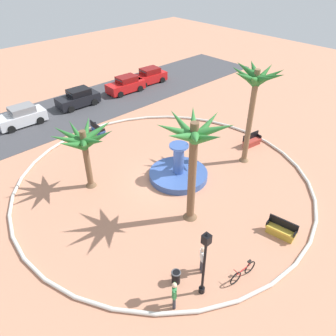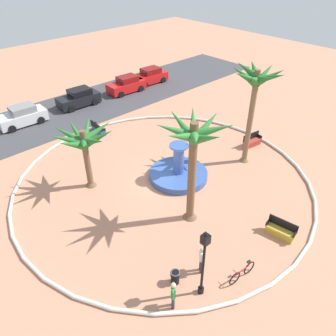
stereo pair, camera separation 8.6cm
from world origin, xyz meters
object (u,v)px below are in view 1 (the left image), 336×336
at_px(palm_tree_by_curb, 84,142).
at_px(trash_bin, 176,277).
at_px(parked_car_leftmost, 22,116).
at_px(bicycle_red_frame, 243,272).
at_px(parked_car_rightmost, 149,76).
at_px(person_cyclist_photo, 174,294).
at_px(bench_east, 252,141).
at_px(lamppost, 205,259).
at_px(parked_car_second, 78,98).
at_px(palm_tree_near_fountain, 194,144).
at_px(bench_west, 98,130).
at_px(bench_north, 281,231).
at_px(palm_tree_mid_plaza, 255,86).
at_px(fountain, 178,173).
at_px(parked_car_third, 126,85).
at_px(person_cyclist_helmet, 202,258).

distance_m(palm_tree_by_curb, trash_bin, 9.65).
bearing_deg(parked_car_leftmost, bicycle_red_frame, -87.97).
bearing_deg(palm_tree_by_curb, parked_car_rightmost, 37.55).
height_order(palm_tree_by_curb, person_cyclist_photo, palm_tree_by_curb).
xyz_separation_m(bench_east, lamppost, (-12.60, -6.07, 1.89)).
relative_size(parked_car_leftmost, parked_car_second, 1.00).
bearing_deg(parked_car_second, person_cyclist_photo, -110.86).
bearing_deg(palm_tree_near_fountain, bench_west, 81.61).
height_order(bench_north, parked_car_leftmost, parked_car_leftmost).
distance_m(palm_tree_mid_plaza, person_cyclist_photo, 13.65).
relative_size(palm_tree_by_curb, lamppost, 1.13).
height_order(fountain, person_cyclist_photo, fountain).
distance_m(trash_bin, parked_car_rightmost, 26.24).
xyz_separation_m(bench_east, parked_car_second, (-5.83, 15.77, 0.43)).
relative_size(bench_west, person_cyclist_photo, 1.01).
relative_size(palm_tree_near_fountain, parked_car_third, 1.56).
relative_size(lamppost, parked_car_third, 0.94).
xyz_separation_m(parked_car_second, parked_car_third, (5.45, -0.32, 0.00)).
height_order(bicycle_red_frame, parked_car_second, parked_car_second).
xyz_separation_m(person_cyclist_photo, parked_car_second, (8.19, 21.50, -0.12)).
xyz_separation_m(fountain, bench_north, (0.26, -7.57, -0.00)).
xyz_separation_m(palm_tree_mid_plaza, bench_west, (-5.41, 10.71, -5.31)).
height_order(bicycle_red_frame, parked_car_third, parked_car_third).
height_order(bicycle_red_frame, parked_car_leftmost, parked_car_leftmost).
bearing_deg(parked_car_third, lamppost, -119.59).
bearing_deg(palm_tree_by_curb, bench_north, -65.09).
xyz_separation_m(palm_tree_by_curb, parked_car_third, (11.54, 11.22, -2.55)).
relative_size(trash_bin, parked_car_third, 0.18).
xyz_separation_m(palm_tree_mid_plaza, parked_car_third, (1.81, 16.33, -4.88)).
bearing_deg(person_cyclist_helmet, person_cyclist_photo, -169.02).
distance_m(palm_tree_near_fountain, parked_car_rightmost, 22.36).
height_order(palm_tree_by_curb, trash_bin, palm_tree_by_curb).
bearing_deg(fountain, person_cyclist_photo, -136.03).
bearing_deg(lamppost, person_cyclist_photo, 166.51).
xyz_separation_m(person_cyclist_photo, parked_car_rightmost, (17.12, 21.50, -0.12)).
distance_m(palm_tree_by_curb, bench_north, 12.36).
distance_m(fountain, bench_north, 7.58).
xyz_separation_m(bench_north, parked_car_third, (6.49, 22.10, 0.43)).
height_order(lamppost, trash_bin, lamppost).
height_order(palm_tree_by_curb, palm_tree_mid_plaza, palm_tree_mid_plaza).
relative_size(palm_tree_by_curb, bench_west, 2.64).
bearing_deg(parked_car_second, bench_east, -69.70).
distance_m(bicycle_red_frame, parked_car_leftmost, 22.56).
xyz_separation_m(fountain, parked_car_third, (6.75, 14.53, 0.43)).
bearing_deg(parked_car_leftmost, fountain, -73.79).
bearing_deg(bench_north, bench_east, 44.08).
bearing_deg(palm_tree_mid_plaza, lamppost, -153.49).
bearing_deg(person_cyclist_helmet, trash_bin, 163.50).
bearing_deg(person_cyclist_photo, parked_car_leftmost, 83.04).
bearing_deg(parked_car_leftmost, parked_car_rightmost, 0.41).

